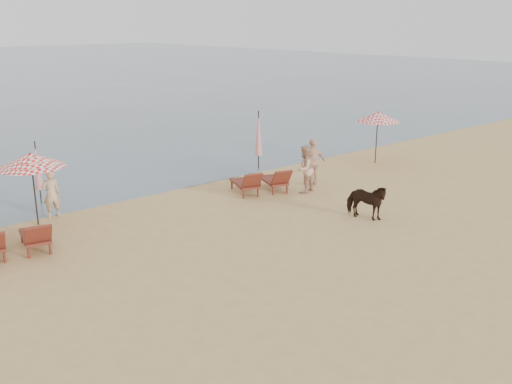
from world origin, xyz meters
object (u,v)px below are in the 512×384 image
Objects in this scene: umbrella_open_left_a at (31,160)px; umbrella_closed_right at (259,133)px; umbrella_open_right at (378,117)px; beachgoer_left at (51,194)px; beachgoer_right_a at (304,169)px; umbrella_closed_left at (37,166)px; cow at (366,201)px; beachgoer_right_b at (313,162)px; lounger_cluster_right at (261,181)px.

umbrella_closed_right is at bearing 1.01° from umbrella_open_left_a.
umbrella_open_right is 14.41m from beachgoer_left.
beachgoer_left is 9.02m from beachgoer_right_a.
umbrella_closed_left reaches higher than beachgoer_left.
beachgoer_right_a is (0.62, 3.48, 0.30)m from cow.
beachgoer_right_b is at bearing 50.21° from cow.
umbrella_open_right reaches higher than beachgoer_left.
umbrella_open_left_a is at bearing 124.87° from cow.
umbrella_closed_left reaches higher than beachgoer_right_b.
beachgoer_right_b reaches higher than beachgoer_left.
umbrella_open_right reaches higher than umbrella_closed_left.
beachgoer_left is at bearing 27.56° from umbrella_open_left_a.
beachgoer_right_b is (10.02, -2.38, -1.19)m from umbrella_open_left_a.
beachgoer_right_b is at bearing -17.80° from umbrella_open_left_a.
umbrella_open_left_a is at bearing 35.68° from beachgoer_left.
cow is 0.89× the size of beachgoer_left.
umbrella_closed_left reaches higher than lounger_cluster_right.
umbrella_closed_left is at bearing -45.67° from beachgoer_right_a.
beachgoer_left is (-7.78, 6.77, 0.20)m from cow.
beachgoer_right_b is (9.36, -2.79, 0.12)m from beachgoer_left.
umbrella_open_left_a is 1.27× the size of beachgoer_right_b.
umbrella_open_left_a reaches higher than cow.
cow is 10.32m from beachgoer_left.
beachgoer_right_a is (8.40, -3.29, 0.10)m from beachgoer_left.
beachgoer_right_a is (-0.98, -3.84, -0.67)m from umbrella_closed_right.
umbrella_closed_left is at bearing -93.18° from beachgoer_left.
umbrella_closed_right is 1.39× the size of beachgoer_right_b.
cow is at bearing 79.14° from beachgoer_right_b.
beachgoer_right_b is (9.17, -4.44, -0.48)m from umbrella_closed_left.
beachgoer_right_b is at bearing 7.39° from lounger_cluster_right.
umbrella_closed_left is 10.20m from beachgoer_right_b.
umbrella_open_left_a reaches higher than beachgoer_left.
beachgoer_left is (0.66, 0.41, -1.31)m from umbrella_open_left_a.
umbrella_open_left_a is at bearing -175.33° from lounger_cluster_right.
umbrella_open_left_a reaches higher than umbrella_closed_left.
beachgoer_left reaches higher than cow.
umbrella_open_right is at bearing -160.44° from beachgoer_right_b.
beachgoer_right_b is (0.96, 0.50, 0.02)m from beachgoer_right_a.
cow is 0.78× the size of beachgoer_right_b.
beachgoer_right_a is at bearing 162.29° from beachgoer_left.
beachgoer_right_b is (-0.02, -3.34, -0.66)m from umbrella_closed_right.
umbrella_closed_left is at bearing 113.90° from cow.
umbrella_closed_left is 1.76m from beachgoer_left.
umbrella_closed_right is 1.79× the size of cow.
lounger_cluster_right is 8.01m from umbrella_closed_left.
umbrella_closed_right reaches higher than umbrella_open_right.
beachgoer_right_b is at bearing -158.68° from umbrella_open_right.
umbrella_closed_left is 9.59m from beachgoer_right_a.
beachgoer_right_b is at bearing -25.85° from umbrella_closed_left.
beachgoer_right_a reaches higher than beachgoer_left.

